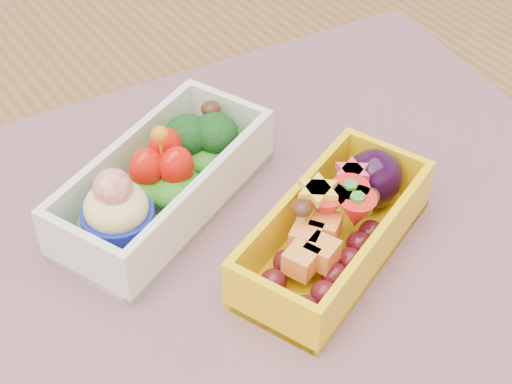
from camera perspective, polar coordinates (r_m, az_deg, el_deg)
table at (r=0.65m, az=-2.71°, el=-9.61°), size 1.20×0.80×0.75m
placemat at (r=0.57m, az=-0.34°, el=-3.39°), size 0.59×0.48×0.00m
bento_white at (r=0.58m, az=-6.67°, el=0.70°), size 0.19×0.14×0.07m
bento_yellow at (r=0.55m, az=5.76°, el=-2.51°), size 0.18×0.13×0.05m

